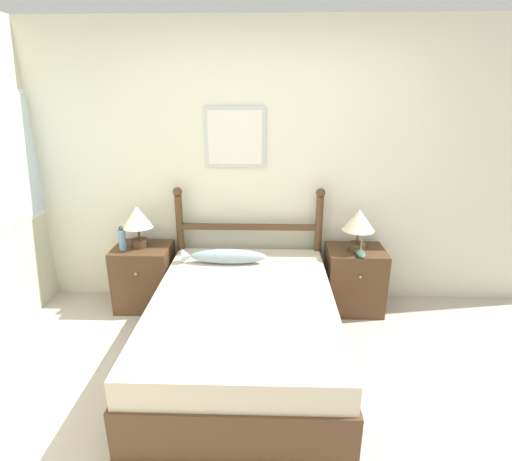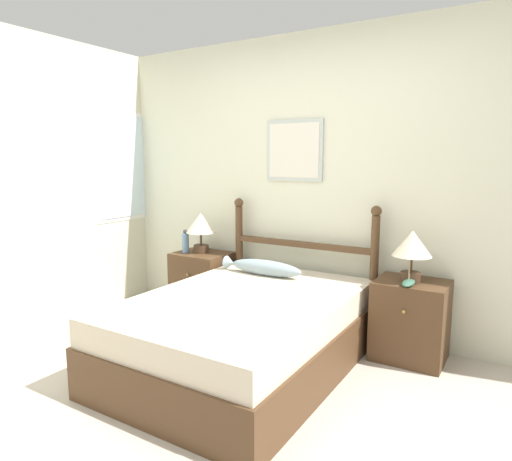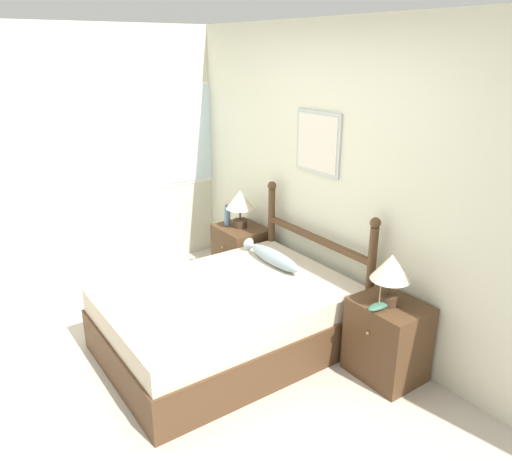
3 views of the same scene
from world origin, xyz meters
name	(u,v)px [view 2 (image 2 of 3)]	position (x,y,z in m)	size (l,w,h in m)	color
ground_plane	(199,417)	(0.00, 0.00, 0.00)	(16.00, 16.00, 0.00)	#B7AD9E
wall_back	(322,184)	(0.00, 1.73, 1.28)	(6.40, 0.08, 2.55)	beige
bed	(244,333)	(-0.13, 0.68, 0.26)	(1.36, 1.91, 0.53)	#4C331E
headboard	(301,259)	(-0.13, 1.60, 0.63)	(1.38, 0.09, 1.13)	#4C331E
nightstand_left	(203,283)	(-1.11, 1.46, 0.30)	(0.51, 0.44, 0.60)	#4C331E
nightstand_right	(410,320)	(0.85, 1.46, 0.30)	(0.51, 0.44, 0.60)	#4C331E
table_lamp_left	(201,225)	(-1.13, 1.47, 0.86)	(0.28, 0.28, 0.38)	#422D1E
table_lamp_right	(412,247)	(0.84, 1.43, 0.86)	(0.28, 0.28, 0.38)	#422D1E
bottle	(186,242)	(-1.26, 1.39, 0.70)	(0.07, 0.07, 0.22)	#668CB2
model_boat	(409,282)	(0.85, 1.33, 0.62)	(0.08, 0.20, 0.21)	#386651
fish_pillow	(263,267)	(-0.33, 1.28, 0.59)	(0.73, 0.14, 0.13)	#8499A3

